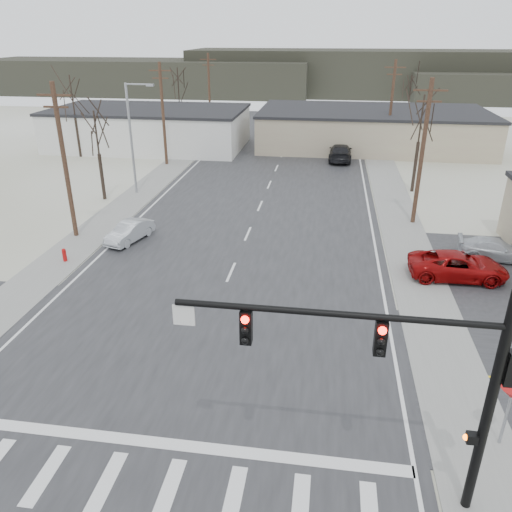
{
  "coord_description": "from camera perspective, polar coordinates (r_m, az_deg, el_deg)",
  "views": [
    {
      "loc": [
        5.21,
        -17.32,
        12.8
      ],
      "look_at": [
        1.93,
        4.86,
        2.6
      ],
      "focal_mm": 35.0,
      "sensor_mm": 36.0,
      "label": 1
    }
  ],
  "objects": [
    {
      "name": "upole_right_b",
      "position": [
        58.16,
        15.18,
        16.17
      ],
      "size": [
        2.2,
        0.3,
        10.0
      ],
      "color": "#4F3524",
      "rests_on": "ground"
    },
    {
      "name": "upole_left_c",
      "position": [
        52.63,
        -10.58,
        15.78
      ],
      "size": [
        2.2,
        0.3,
        10.0
      ],
      "color": "#4F3524",
      "rests_on": "ground"
    },
    {
      "name": "tree_left_near",
      "position": [
        42.21,
        -17.76,
        13.0
      ],
      "size": [
        3.3,
        3.3,
        7.35
      ],
      "color": "#33261F",
      "rests_on": "ground"
    },
    {
      "name": "sidewalk_left",
      "position": [
        42.5,
        -13.93,
        6.24
      ],
      "size": [
        3.0,
        90.0,
        0.06
      ],
      "primitive_type": "cube",
      "color": "gray",
      "rests_on": "ground"
    },
    {
      "name": "fire_hydrant",
      "position": [
        32.11,
        -21.05,
        0.12
      ],
      "size": [
        0.24,
        0.24,
        0.87
      ],
      "color": "#A50C0C",
      "rests_on": "ground"
    },
    {
      "name": "traffic_signal_mast",
      "position": [
        14.03,
        18.2,
        -12.37
      ],
      "size": [
        8.95,
        0.43,
        7.2
      ],
      "color": "black",
      "rests_on": "ground"
    },
    {
      "name": "tree_right_mid",
      "position": [
        44.46,
        18.35,
        14.38
      ],
      "size": [
        3.74,
        3.74,
        8.33
      ],
      "color": "#33261F",
      "rests_on": "ground"
    },
    {
      "name": "main_road",
      "position": [
        35.14,
        -0.68,
        3.14
      ],
      "size": [
        18.0,
        110.0,
        0.05
      ],
      "primitive_type": "cube",
      "color": "#272729",
      "rests_on": "ground"
    },
    {
      "name": "hill_left",
      "position": [
        116.85,
        -12.44,
        19.36
      ],
      "size": [
        70.0,
        18.0,
        7.0
      ],
      "primitive_type": "cube",
      "color": "#333026",
      "rests_on": "ground"
    },
    {
      "name": "sidewalk_right",
      "position": [
        39.81,
        15.8,
        4.8
      ],
      "size": [
        3.0,
        90.0,
        0.06
      ],
      "primitive_type": "cube",
      "color": "gray",
      "rests_on": "ground"
    },
    {
      "name": "car_parked_silver",
      "position": [
        33.48,
        25.64,
        0.68
      ],
      "size": [
        4.54,
        2.36,
        1.26
      ],
      "primitive_type": "imported",
      "rotation": [
        0.0,
        0.0,
        1.43
      ],
      "color": "#ABB0B6",
      "rests_on": "parking_lot"
    },
    {
      "name": "car_parked_red",
      "position": [
        30.02,
        22.07,
        -1.05
      ],
      "size": [
        5.41,
        2.57,
        1.49
      ],
      "primitive_type": "imported",
      "rotation": [
        0.0,
        0.0,
        1.59
      ],
      "color": "#850707",
      "rests_on": "parking_lot"
    },
    {
      "name": "upole_left_d",
      "position": [
        71.71,
        -5.37,
        18.29
      ],
      "size": [
        2.2,
        0.3,
        10.0
      ],
      "color": "#4F3524",
      "rests_on": "ground"
    },
    {
      "name": "tree_left_mid",
      "position": [
        58.46,
        -20.26,
        16.64
      ],
      "size": [
        3.96,
        3.96,
        8.82
      ],
      "color": "#33261F",
      "rests_on": "ground"
    },
    {
      "name": "tree_left_far",
      "position": [
        66.49,
        -8.87,
        18.56
      ],
      "size": [
        3.96,
        3.96,
        8.82
      ],
      "color": "#33261F",
      "rests_on": "ground"
    },
    {
      "name": "tree_right_far",
      "position": [
        70.38,
        17.2,
        17.55
      ],
      "size": [
        3.52,
        3.52,
        7.84
      ],
      "color": "#33261F",
      "rests_on": "ground"
    },
    {
      "name": "streetlight_main",
      "position": [
        43.15,
        -13.89,
        13.47
      ],
      "size": [
        2.4,
        0.25,
        9.0
      ],
      "color": "gray",
      "rests_on": "ground"
    },
    {
      "name": "upole_left_b",
      "position": [
        34.59,
        -21.06,
        10.2
      ],
      "size": [
        2.2,
        0.3,
        10.0
      ],
      "color": "#4F3524",
      "rests_on": "ground"
    },
    {
      "name": "yield_sign",
      "position": [
        18.59,
        27.19,
        -13.97
      ],
      "size": [
        0.8,
        0.8,
        2.35
      ],
      "color": "gray",
      "rests_on": "ground"
    },
    {
      "name": "upole_right_a",
      "position": [
        36.67,
        18.48,
        11.3
      ],
      "size": [
        2.2,
        0.3,
        10.0
      ],
      "color": "#4F3524",
      "rests_on": "ground"
    },
    {
      "name": "building_right_far",
      "position": [
        62.42,
        13.1,
        14.03
      ],
      "size": [
        26.3,
        14.3,
        4.3
      ],
      "color": "tan",
      "rests_on": "ground"
    },
    {
      "name": "sedan_crossing",
      "position": [
        33.88,
        -14.24,
        2.73
      ],
      "size": [
        2.4,
        4.11,
        1.28
      ],
      "primitive_type": "imported",
      "rotation": [
        0.0,
        0.0,
        -0.29
      ],
      "color": "#A1A6AB",
      "rests_on": "main_road"
    },
    {
      "name": "hill_center",
      "position": [
        114.05,
        14.17,
        19.6
      ],
      "size": [
        80.0,
        18.0,
        9.0
      ],
      "primitive_type": "cube",
      "color": "#333026",
      "rests_on": "ground"
    },
    {
      "name": "ground",
      "position": [
        22.16,
        -6.91,
        -11.03
      ],
      "size": [
        140.0,
        140.0,
        0.0
      ],
      "primitive_type": "plane",
      "color": "white",
      "rests_on": "ground"
    },
    {
      "name": "cross_road",
      "position": [
        22.15,
        -6.91,
        -10.99
      ],
      "size": [
        90.0,
        10.0,
        0.04
      ],
      "primitive_type": "cube",
      "color": "#272729",
      "rests_on": "ground"
    },
    {
      "name": "car_far_a",
      "position": [
        54.94,
        9.61,
        11.61
      ],
      "size": [
        2.52,
        5.91,
        1.7
      ],
      "primitive_type": "imported",
      "rotation": [
        0.0,
        0.0,
        3.12
      ],
      "color": "black",
      "rests_on": "main_road"
    },
    {
      "name": "car_far_b",
      "position": [
        68.47,
        1.97,
        14.24
      ],
      "size": [
        1.72,
        3.8,
        1.27
      ],
      "primitive_type": "imported",
      "rotation": [
        0.0,
        0.0,
        0.06
      ],
      "color": "black",
      "rests_on": "main_road"
    },
    {
      "name": "building_left_far",
      "position": [
        62.02,
        -12.07,
        14.15
      ],
      "size": [
        22.3,
        12.3,
        4.5
      ],
      "color": "silver",
      "rests_on": "ground"
    }
  ]
}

